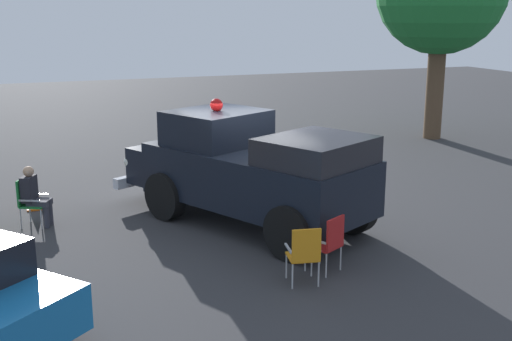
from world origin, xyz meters
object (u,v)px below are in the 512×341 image
vintage_fire_truck (248,169)px  lawn_chair_spare (304,252)px  lawn_chair_near_truck (29,199)px  spectator_seated (34,194)px  lawn_chair_by_car (329,240)px  traffic_cone (35,196)px

vintage_fire_truck → lawn_chair_spare: (-3.33, 0.24, -0.61)m
lawn_chair_near_truck → spectator_seated: 0.17m
vintage_fire_truck → spectator_seated: (1.44, 4.23, -0.50)m
spectator_seated → lawn_chair_by_car: bearing=-133.8°
lawn_chair_near_truck → lawn_chair_spare: same height
spectator_seated → lawn_chair_spare: bearing=-140.1°
vintage_fire_truck → traffic_cone: bearing=57.1°
lawn_chair_spare → spectator_seated: (4.77, 3.99, 0.11)m
lawn_chair_spare → lawn_chair_by_car: bearing=-61.5°
vintage_fire_truck → lawn_chair_by_car: size_ratio=6.17×
lawn_chair_spare → vintage_fire_truck: bearing=-4.2°
lawn_chair_spare → traffic_cone: lawn_chair_spare is taller
lawn_chair_spare → traffic_cone: 7.22m
lawn_chair_by_car → vintage_fire_truck: bearing=7.4°
vintage_fire_truck → spectator_seated: 4.49m
lawn_chair_spare → spectator_seated: 6.21m
traffic_cone → spectator_seated: bearing=178.4°
vintage_fire_truck → traffic_cone: size_ratio=9.91×
lawn_chair_by_car → spectator_seated: (4.42, 4.62, 0.11)m
traffic_cone → lawn_chair_near_truck: bearing=172.8°
lawn_chair_by_car → lawn_chair_spare: same height
lawn_chair_by_car → spectator_seated: 6.39m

